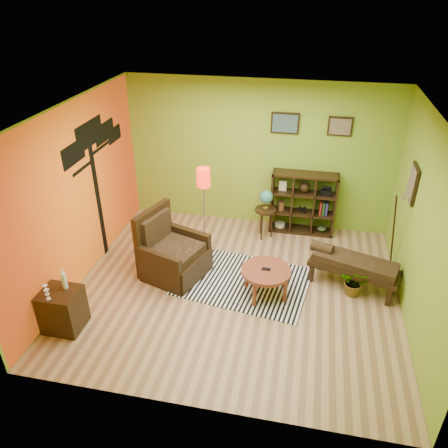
% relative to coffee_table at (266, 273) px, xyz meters
% --- Properties ---
extents(ground, '(5.00, 5.00, 0.00)m').
position_rel_coffee_table_xyz_m(ground, '(-0.46, 0.04, -0.40)').
color(ground, tan).
rests_on(ground, ground).
extents(room_shell, '(5.04, 4.54, 2.82)m').
position_rel_coffee_table_xyz_m(room_shell, '(-0.56, 0.06, 1.40)').
color(room_shell, '#85AE2C').
rests_on(room_shell, ground).
extents(zebra_rug, '(2.26, 1.75, 0.01)m').
position_rel_coffee_table_xyz_m(zebra_rug, '(-0.39, 0.25, -0.40)').
color(zebra_rug, white).
rests_on(zebra_rug, ground).
extents(coffee_table, '(0.76, 0.76, 0.49)m').
position_rel_coffee_table_xyz_m(coffee_table, '(0.00, 0.00, 0.00)').
color(coffee_table, brown).
rests_on(coffee_table, ground).
extents(armchair, '(1.15, 1.14, 1.11)m').
position_rel_coffee_table_xyz_m(armchair, '(-1.58, 0.25, -0.06)').
color(armchair, black).
rests_on(armchair, ground).
extents(side_cabinet, '(0.52, 0.47, 0.93)m').
position_rel_coffee_table_xyz_m(side_cabinet, '(-2.66, -1.29, -0.09)').
color(side_cabinet, black).
rests_on(side_cabinet, ground).
extents(floor_lamp, '(0.24, 0.24, 1.58)m').
position_rel_coffee_table_xyz_m(floor_lamp, '(-1.21, 1.04, 0.88)').
color(floor_lamp, silver).
rests_on(floor_lamp, ground).
extents(globe_table, '(0.40, 0.40, 0.96)m').
position_rel_coffee_table_xyz_m(globe_table, '(-0.22, 1.71, 0.33)').
color(globe_table, black).
rests_on(globe_table, ground).
extents(cube_shelf, '(1.20, 0.35, 1.20)m').
position_rel_coffee_table_xyz_m(cube_shelf, '(0.45, 2.07, 0.20)').
color(cube_shelf, black).
rests_on(cube_shelf, ground).
extents(bench, '(1.45, 0.89, 0.64)m').
position_rel_coffee_table_xyz_m(bench, '(1.29, 0.50, 0.01)').
color(bench, black).
rests_on(bench, ground).
extents(potted_plant, '(0.51, 0.55, 0.37)m').
position_rel_coffee_table_xyz_m(potted_plant, '(1.35, 0.28, -0.22)').
color(potted_plant, '#26661E').
rests_on(potted_plant, ground).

